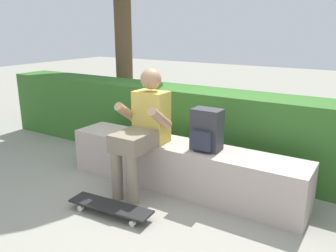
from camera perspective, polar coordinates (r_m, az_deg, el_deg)
The scene contains 6 objects.
ground_plane at distance 3.48m, azimuth -0.46°, elevation -11.78°, with size 24.00×24.00×0.00m, color gray.
bench_main at distance 3.61m, azimuth 2.06°, elevation -6.58°, with size 2.54×0.46×0.48m.
person_skater at distance 3.46m, azimuth -4.10°, elevation -0.04°, with size 0.49×0.62×1.23m.
skateboard_near_person at distance 3.23m, azimuth -9.38°, elevation -12.86°, with size 0.81×0.27×0.09m.
backpack_on_bench at distance 3.33m, azimuth 6.29°, elevation -0.71°, with size 0.28×0.23×0.40m.
hedge_row at distance 4.30m, azimuth 3.97°, elevation 0.12°, with size 6.01×0.55×0.90m.
Camera 1 is at (1.67, -2.59, 1.62)m, focal length 37.36 mm.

